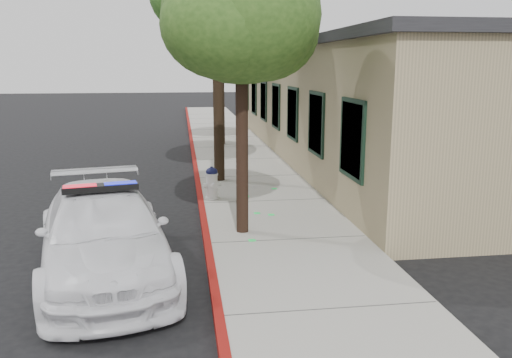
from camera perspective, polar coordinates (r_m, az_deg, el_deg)
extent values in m
plane|color=black|center=(10.17, -5.59, -7.74)|extent=(120.00, 120.00, 0.00)
cube|color=gray|center=(13.15, 0.79, -2.69)|extent=(3.20, 60.00, 0.15)
cube|color=maroon|center=(13.01, -5.94, -2.90)|extent=(0.14, 60.00, 0.16)
cube|color=tan|center=(19.90, 12.85, 7.73)|extent=(7.00, 20.00, 4.00)
cube|color=black|center=(19.86, 13.15, 13.84)|extent=(7.30, 20.30, 0.24)
cube|color=black|center=(11.23, 10.38, 4.30)|extent=(0.08, 1.48, 1.68)
cube|color=black|center=(14.09, 6.54, 6.00)|extent=(0.08, 1.48, 1.68)
cube|color=black|center=(16.99, 3.99, 7.11)|extent=(0.08, 1.48, 1.68)
cube|color=black|center=(19.92, 2.18, 7.89)|extent=(0.08, 1.48, 1.68)
cube|color=black|center=(22.88, 0.83, 8.46)|extent=(0.08, 1.48, 1.68)
cube|color=black|center=(25.84, -0.21, 8.90)|extent=(0.08, 1.48, 1.68)
cube|color=black|center=(28.81, -1.04, 9.24)|extent=(0.08, 1.48, 1.68)
imported|color=white|center=(9.17, -16.21, -5.66)|extent=(2.94, 5.27, 1.44)
cube|color=black|center=(8.97, -16.50, -0.90)|extent=(1.23, 0.50, 0.10)
cube|color=red|center=(8.96, -18.55, -1.01)|extent=(0.56, 0.34, 0.11)
cube|color=#0B14C4|center=(8.98, -14.47, -0.72)|extent=(0.56, 0.34, 0.11)
cylinder|color=silver|center=(13.37, -4.77, -2.01)|extent=(0.34, 0.34, 0.06)
cylinder|color=silver|center=(13.30, -4.80, -0.72)|extent=(0.28, 0.28, 0.56)
cylinder|color=silver|center=(13.24, -4.82, 0.53)|extent=(0.32, 0.32, 0.04)
ellipsoid|color=#0F1137|center=(13.22, -4.82, 0.79)|extent=(0.29, 0.29, 0.22)
cylinder|color=#0F1137|center=(13.20, -4.83, 1.22)|extent=(0.07, 0.07, 0.06)
cylinder|color=silver|center=(13.24, -5.50, -0.69)|extent=(0.15, 0.14, 0.11)
cylinder|color=silver|center=(13.35, -4.10, -0.55)|extent=(0.15, 0.14, 0.11)
cylinder|color=silver|center=(13.13, -4.54, -0.68)|extent=(0.17, 0.16, 0.14)
cylinder|color=black|center=(10.38, -1.52, 3.23)|extent=(0.24, 0.24, 3.38)
ellipsoid|color=#264716|center=(10.29, -1.61, 17.29)|extent=(3.00, 3.00, 2.55)
ellipsoid|color=#264716|center=(10.66, 0.59, 15.60)|extent=(2.25, 2.25, 1.91)
ellipsoid|color=#264716|center=(9.92, -3.41, 16.37)|extent=(2.34, 2.34, 1.99)
cylinder|color=black|center=(15.23, -4.09, 7.96)|extent=(0.31, 0.31, 4.37)
ellipsoid|color=#20541A|center=(15.75, -2.86, 18.65)|extent=(2.95, 2.95, 2.51)
cylinder|color=black|center=(22.47, -3.75, 8.04)|extent=(0.25, 0.25, 3.35)
ellipsoid|color=#1A541A|center=(22.43, -3.84, 14.50)|extent=(2.87, 2.87, 2.44)
ellipsoid|color=#1A541A|center=(22.55, -2.52, 13.78)|extent=(2.20, 2.20, 1.87)
ellipsoid|color=#1A541A|center=(22.19, -4.70, 14.02)|extent=(2.29, 2.29, 1.95)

